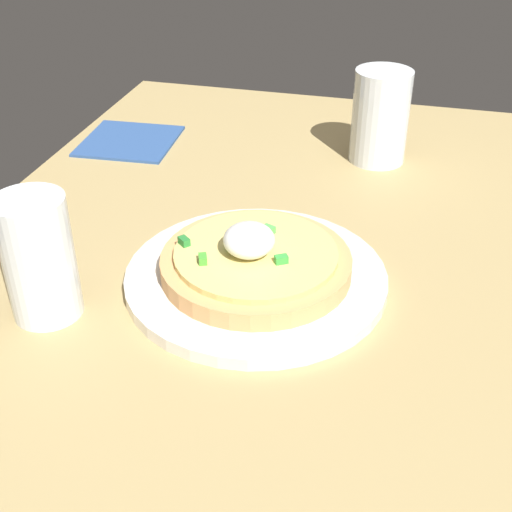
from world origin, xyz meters
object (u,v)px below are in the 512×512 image
object	(u,v)px
plate	(256,278)
cup_far	(39,262)
cup_near	(380,120)
napkin	(130,141)
pizza	(255,260)

from	to	relation	value
plate	cup_far	world-z (taller)	cup_far
plate	cup_near	bearing A→B (deg)	-14.72
plate	napkin	distance (cm)	40.95
pizza	napkin	size ratio (longest dim) A/B	1.47
plate	cup_near	size ratio (longest dim) A/B	2.12
plate	cup_far	distance (cm)	21.51
plate	cup_near	xyz separation A→B (cm)	(33.65, -8.84, 5.27)
cup_near	napkin	size ratio (longest dim) A/B	0.96
pizza	cup_far	world-z (taller)	cup_far
pizza	cup_far	distance (cm)	21.02
pizza	napkin	bearing A→B (deg)	41.71
cup_near	cup_far	bearing A→B (deg)	147.82
plate	pizza	bearing A→B (deg)	135.44
plate	pizza	xyz separation A→B (cm)	(-0.06, 0.06, 2.18)
cup_near	cup_far	distance (cm)	51.27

